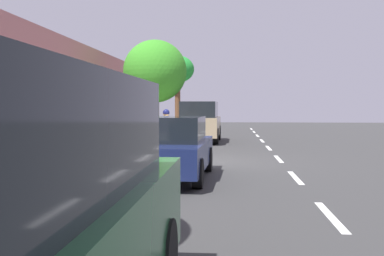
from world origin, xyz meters
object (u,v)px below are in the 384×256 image
bicycle_at_curb (170,145)px  street_tree_mid_block (155,72)px  street_tree_near_cyclist (178,71)px  cyclist_with_backpack (166,127)px  parked_sedan_dark_blue_second (171,148)px  parked_suv_tan_nearest (200,121)px

bicycle_at_curb → street_tree_mid_block: bearing=-75.6°
street_tree_near_cyclist → street_tree_mid_block: 9.89m
cyclist_with_backpack → street_tree_mid_block: (1.18, -4.98, 2.40)m
cyclist_with_backpack → street_tree_mid_block: size_ratio=0.35×
parked_sedan_dark_blue_second → bicycle_at_curb: 5.75m
parked_suv_tan_nearest → bicycle_at_curb: 6.32m
bicycle_at_curb → street_tree_near_cyclist: street_tree_near_cyclist is taller
parked_sedan_dark_blue_second → bicycle_at_curb: parked_sedan_dark_blue_second is taller
street_tree_near_cyclist → bicycle_at_curb: bearing=95.2°
cyclist_with_backpack → street_tree_near_cyclist: street_tree_near_cyclist is taller
parked_suv_tan_nearest → parked_sedan_dark_blue_second: size_ratio=1.06×
parked_suv_tan_nearest → street_tree_near_cyclist: bearing=-77.0°
street_tree_mid_block → parked_suv_tan_nearest: bearing=-158.0°
street_tree_near_cyclist → parked_suv_tan_nearest: bearing=103.0°
cyclist_with_backpack → bicycle_at_curb: bearing=116.6°
parked_sedan_dark_blue_second → cyclist_with_backpack: size_ratio=2.68×
bicycle_at_curb → parked_suv_tan_nearest: bearing=-96.3°
bicycle_at_curb → street_tree_mid_block: (1.39, -5.41, 3.04)m
parked_sedan_dark_blue_second → parked_suv_tan_nearest: bearing=-89.8°
parked_suv_tan_nearest → bicycle_at_curb: size_ratio=3.73×
bicycle_at_curb → street_tree_near_cyclist: size_ratio=0.25×
parked_sedan_dark_blue_second → street_tree_near_cyclist: (2.13, -20.96, 3.41)m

